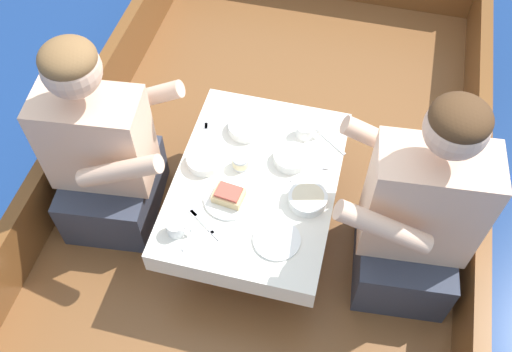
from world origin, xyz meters
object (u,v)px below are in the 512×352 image
(person_starboard, at_px, (416,217))
(tin_can, at_px, (241,162))
(person_port, at_px, (103,154))
(coffee_cup_starboard, at_px, (305,130))
(sandwich, at_px, (229,195))
(coffee_cup_port, at_px, (176,227))

(person_starboard, relative_size, tin_can, 14.81)
(person_starboard, bearing_deg, person_port, -5.77)
(person_starboard, xyz_separation_m, tin_can, (-0.69, 0.11, -0.02))
(coffee_cup_starboard, relative_size, tin_can, 1.53)
(person_port, xyz_separation_m, tin_can, (0.54, 0.10, -0.01))
(person_port, relative_size, person_starboard, 0.95)
(person_port, xyz_separation_m, person_starboard, (1.23, -0.01, 0.02))
(person_port, distance_m, sandwich, 0.54)
(person_port, distance_m, coffee_cup_port, 0.46)
(coffee_cup_port, relative_size, tin_can, 1.44)
(sandwich, relative_size, tin_can, 1.81)
(sandwich, distance_m, coffee_cup_starboard, 0.44)
(sandwich, xyz_separation_m, coffee_cup_port, (-0.15, -0.18, -0.00))
(coffee_cup_starboard, bearing_deg, tin_can, -134.21)
(person_port, bearing_deg, sandwich, -13.56)
(coffee_cup_starboard, bearing_deg, sandwich, -119.42)
(person_port, distance_m, tin_can, 0.55)
(sandwich, distance_m, tin_can, 0.16)
(tin_can, bearing_deg, person_port, -169.73)
(tin_can, bearing_deg, coffee_cup_port, -113.47)
(person_port, relative_size, tin_can, 14.07)
(person_port, height_order, sandwich, person_port)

